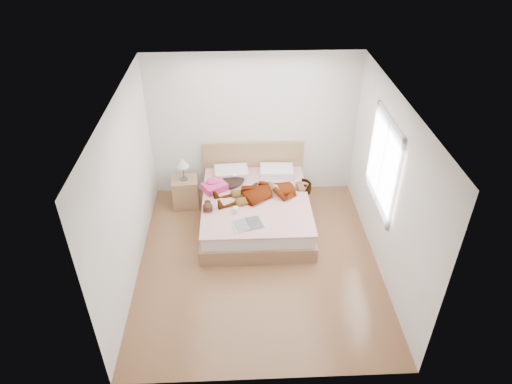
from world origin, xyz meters
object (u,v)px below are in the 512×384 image
coffee_mug (236,210)px  nightstand (185,190)px  plush_toy (208,206)px  magazine (248,224)px  towel (214,185)px  woman (265,189)px  bed (256,207)px  phone (234,174)px

coffee_mug → nightstand: 1.33m
plush_toy → magazine: bearing=-33.0°
coffee_mug → plush_toy: (-0.44, 0.09, 0.02)m
towel → nightstand: size_ratio=0.50×
woman → towel: 0.87m
magazine → coffee_mug: 0.36m
coffee_mug → bed: bearing=55.3°
woman → nightstand: (-1.37, 0.50, -0.31)m
phone → towel: bearing=-166.1°
phone → bed: bed is taller
towel → magazine: 1.13m
phone → plush_toy: bearing=-133.9°
magazine → coffee_mug: size_ratio=3.79×
woman → towel: (-0.85, 0.21, -0.04)m
woman → plush_toy: (-0.93, -0.37, -0.04)m
woman → bed: size_ratio=0.81×
woman → coffee_mug: bearing=-61.1°
towel → bed: bearing=-16.3°
bed → coffee_mug: size_ratio=14.67×
towel → coffee_mug: towel is taller
bed → nightstand: (-1.22, 0.49, 0.04)m
towel → nightstand: bearing=151.2°
plush_toy → towel: bearing=82.2°
bed → magazine: (-0.14, -0.78, 0.24)m
magazine → plush_toy: size_ratio=2.18×
phone → plush_toy: phone is taller
magazine → nightstand: size_ratio=0.56×
woman → phone: bearing=-143.5°
coffee_mug → towel: bearing=118.4°
bed → towel: 0.78m
bed → coffee_mug: bed is taller
towel → woman: bearing=-13.8°
magazine → nightstand: (-1.07, 1.28, -0.20)m
nightstand → woman: bearing=-19.9°
woman → coffee_mug: size_ratio=11.84×
plush_toy → nightstand: size_ratio=0.26×
woman → phone: size_ratio=18.13×
magazine → coffee_mug: coffee_mug is taller
bed → nightstand: bearing=158.0°
towel → nightstand: 0.66m
magazine → bed: bearing=79.5°
phone → coffee_mug: phone is taller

